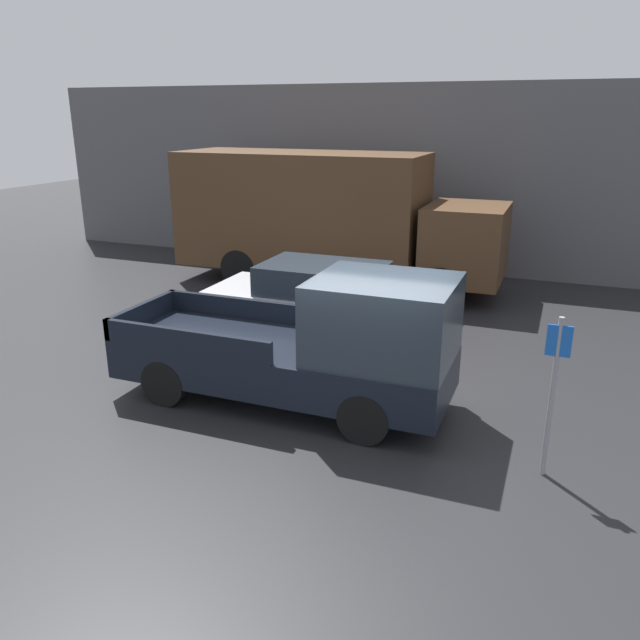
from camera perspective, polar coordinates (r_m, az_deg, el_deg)
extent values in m
plane|color=#232326|center=(9.81, 4.06, -8.97)|extent=(60.00, 60.00, 0.00)
cube|color=#56565B|center=(18.47, 13.84, 12.19)|extent=(28.00, 0.15, 5.31)
cube|color=black|center=(10.14, -3.51, -3.82)|extent=(5.42, 1.91, 0.65)
cube|color=#28333D|center=(9.26, 5.84, 0.09)|extent=(2.06, 1.80, 1.21)
cube|color=black|center=(11.26, -7.25, 1.09)|extent=(2.98, 0.10, 0.36)
cube|color=black|center=(9.79, -12.31, -1.87)|extent=(2.98, 0.10, 0.36)
cube|color=black|center=(11.30, -15.89, 0.58)|extent=(0.10, 1.91, 0.36)
cylinder|color=black|center=(10.46, 6.90, -4.92)|extent=(0.77, 0.26, 0.77)
cylinder|color=black|center=(8.99, 4.09, -8.91)|extent=(0.77, 0.26, 0.77)
cylinder|color=black|center=(11.68, -9.24, -2.48)|extent=(0.77, 0.26, 0.77)
cylinder|color=black|center=(10.39, -13.94, -5.53)|extent=(0.77, 0.26, 0.77)
cube|color=silver|center=(13.08, -0.25, 1.23)|extent=(4.56, 1.90, 0.66)
cube|color=#28333D|center=(12.85, 0.31, 3.83)|extent=(2.51, 1.67, 0.59)
cylinder|color=black|center=(13.51, 6.67, 0.46)|extent=(0.73, 0.22, 0.73)
cylinder|color=black|center=(11.96, 4.53, -1.89)|extent=(0.73, 0.22, 0.73)
cylinder|color=black|center=(14.45, -4.20, 1.73)|extent=(0.73, 0.22, 0.73)
cylinder|color=black|center=(13.01, -7.44, -0.28)|extent=(0.73, 0.22, 0.73)
cube|color=#4C331E|center=(16.06, 13.14, 6.88)|extent=(1.91, 2.39, 1.86)
cube|color=#4C331E|center=(17.16, -1.71, 10.05)|extent=(6.61, 2.52, 3.03)
cylinder|color=black|center=(17.38, 12.38, 4.74)|extent=(1.02, 0.30, 1.02)
cylinder|color=black|center=(15.24, 10.94, 2.91)|extent=(1.02, 0.30, 1.02)
cylinder|color=black|center=(18.98, -4.09, 6.26)|extent=(1.02, 0.30, 1.02)
cylinder|color=black|center=(17.04, -7.35, 4.74)|extent=(1.02, 0.30, 1.02)
cylinder|color=gray|center=(8.44, 20.41, -6.76)|extent=(0.07, 0.07, 2.17)
cube|color=blue|center=(8.13, 21.02, -1.80)|extent=(0.30, 0.02, 0.40)
cube|color=red|center=(18.42, 14.63, 5.50)|extent=(0.45, 0.40, 1.13)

